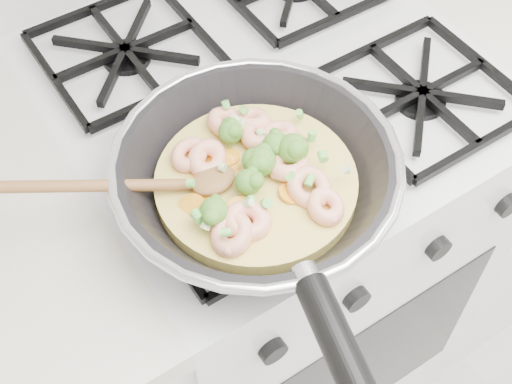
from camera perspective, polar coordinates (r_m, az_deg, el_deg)
stove at (r=1.36m, az=0.83°, el=-4.40°), size 0.60×0.60×0.92m
skillet at (r=0.82m, az=0.06°, el=1.06°), size 0.48×0.53×0.11m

